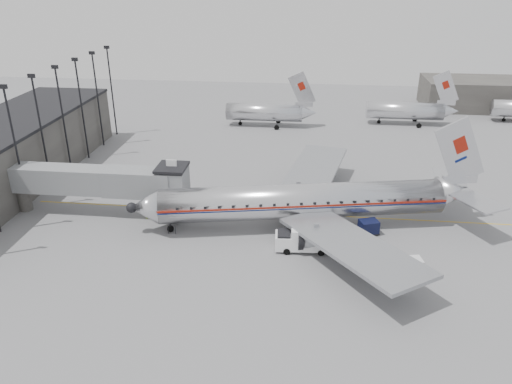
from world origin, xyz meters
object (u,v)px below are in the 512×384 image
service_van (303,238)px  baggage_cart_white (411,265)px  baggage_cart_navy (369,227)px  airliner (309,201)px  ramp_worker (148,212)px

service_van → baggage_cart_white: 10.95m
service_van → baggage_cart_navy: size_ratio=2.28×
baggage_cart_white → service_van: bearing=152.1°
airliner → baggage_cart_navy: bearing=-21.5°
baggage_cart_white → baggage_cart_navy: bearing=103.2°
airliner → service_van: size_ratio=6.87×
baggage_cart_navy → ramp_worker: ramp_worker is taller
service_van → ramp_worker: 19.09m
baggage_cart_white → ramp_worker: 30.02m
service_van → baggage_cart_navy: 8.31m
airliner → baggage_cart_white: bearing=-52.1°
baggage_cart_white → airliner: bearing=128.3°
service_van → baggage_cart_navy: bearing=27.9°
baggage_cart_navy → baggage_cart_white: size_ratio=1.11×
baggage_cart_navy → ramp_worker: 25.47m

